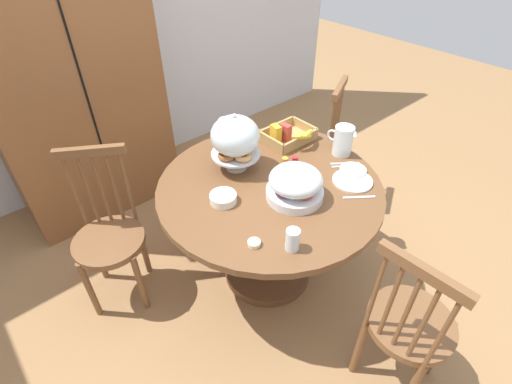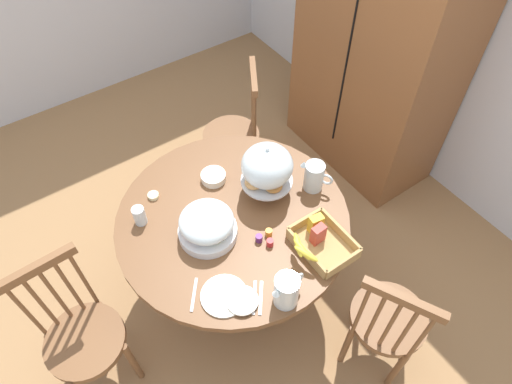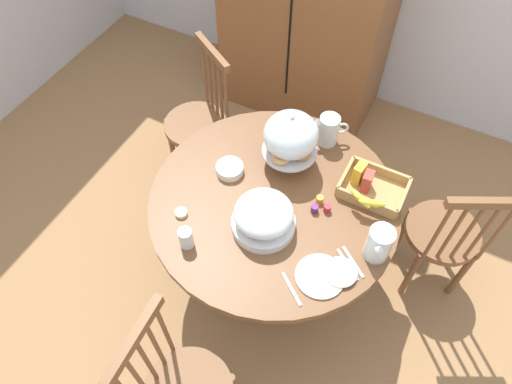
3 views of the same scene
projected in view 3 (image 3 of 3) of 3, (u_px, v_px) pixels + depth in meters
name	position (u px, v px, depth m)	size (l,w,h in m)	color
ground_plane	(265.00, 272.00, 2.92)	(10.00, 10.00, 0.00)	#997047
dining_table	(273.00, 222.00, 2.50)	(1.23, 1.23, 0.74)	brown
windsor_chair_near_window	(199.00, 123.00, 3.04)	(0.46, 0.46, 0.97)	brown
windsor_chair_facing_door	(444.00, 236.00, 2.55)	(0.45, 0.45, 0.97)	brown
pastry_stand_with_dome	(291.00, 137.00, 2.32)	(0.28, 0.28, 0.34)	silver
fruit_platter_covered	(264.00, 217.00, 2.18)	(0.30, 0.30, 0.18)	silver
orange_juice_pitcher	(328.00, 131.00, 2.50)	(0.17, 0.12, 0.17)	silver
milk_pitcher	(378.00, 244.00, 2.10)	(0.11, 0.20, 0.18)	silver
cereal_basket	(370.00, 187.00, 2.33)	(0.32, 0.30, 0.12)	tan
china_plate_large	(320.00, 276.00, 2.09)	(0.22, 0.22, 0.01)	white
china_plate_small	(340.00, 272.00, 2.09)	(0.15, 0.15, 0.01)	white
cereal_bowl	(230.00, 169.00, 2.42)	(0.14, 0.14, 0.04)	white
drinking_glass	(186.00, 238.00, 2.15)	(0.06, 0.06, 0.11)	silver
butter_dish	(181.00, 213.00, 2.28)	(0.06, 0.06, 0.02)	beige
jam_jar_strawberry	(327.00, 208.00, 2.28)	(0.04, 0.04, 0.04)	#B7282D
jam_jar_apricot	(320.00, 200.00, 2.31)	(0.04, 0.04, 0.04)	orange
jam_jar_grape	(315.00, 209.00, 2.28)	(0.04, 0.04, 0.04)	#5B2366
table_knife	(347.00, 264.00, 2.13)	(0.17, 0.01, 0.01)	silver
dinner_fork	(353.00, 262.00, 2.13)	(0.17, 0.01, 0.01)	silver
soup_spoon	(291.00, 289.00, 2.06)	(0.17, 0.01, 0.01)	silver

